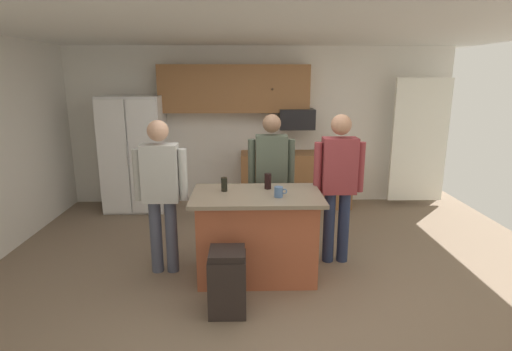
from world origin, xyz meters
name	(u,v)px	position (x,y,z in m)	size (l,w,h in m)	color
floor	(267,275)	(0.00, 0.00, 0.00)	(7.04, 7.04, 0.00)	#7F6B56
ceiling	(269,24)	(0.00, 0.00, 2.60)	(7.04, 7.04, 0.00)	white
back_wall	(259,126)	(0.00, 2.80, 1.30)	(6.40, 0.10, 2.60)	white
french_door_window_panel	(419,141)	(2.60, 2.40, 1.10)	(0.90, 0.06, 2.00)	white
cabinet_run_upper	(234,89)	(-0.40, 2.60, 1.93)	(2.40, 0.38, 0.75)	#936038
cabinet_run_lower	(295,179)	(0.60, 2.48, 0.45)	(1.80, 0.63, 0.90)	#936038
refrigerator	(135,154)	(-2.00, 2.38, 0.91)	(0.94, 0.76, 1.83)	white
microwave_over_range	(296,119)	(0.60, 2.50, 1.45)	(0.56, 0.40, 0.32)	black
kitchen_island	(257,235)	(-0.11, 0.02, 0.47)	(1.36, 0.84, 0.93)	#AD5638
person_guest_left	(339,179)	(0.82, 0.35, 1.00)	(0.57, 0.23, 1.72)	#232D4C
person_elder_center	(271,173)	(0.09, 0.77, 0.97)	(0.57, 0.22, 1.69)	tan
person_guest_right	(161,187)	(-1.13, 0.14, 0.97)	(0.57, 0.22, 1.69)	#4C5166
glass_stout_tall	(224,184)	(-0.46, 0.12, 1.00)	(0.07, 0.07, 0.15)	black
tumbler_amber	(268,181)	(0.01, 0.21, 1.01)	(0.08, 0.08, 0.17)	black
mug_ceramic_white	(279,192)	(0.11, -0.11, 0.98)	(0.13, 0.09, 0.11)	#4C6B99
trash_bin	(227,282)	(-0.40, -0.69, 0.30)	(0.34, 0.34, 0.61)	black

